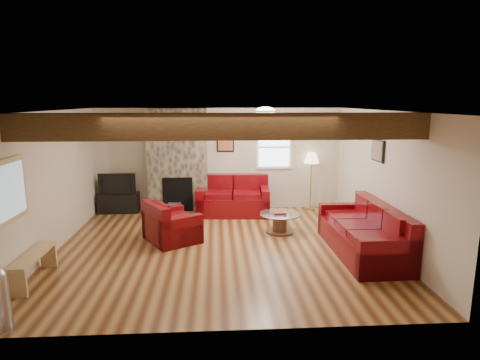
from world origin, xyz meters
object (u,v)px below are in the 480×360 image
(sofa_three, at_px, (362,230))
(loveseat, at_px, (233,195))
(coffee_table, at_px, (280,223))
(tv_cabinet, at_px, (119,203))
(television, at_px, (118,183))
(floor_lamp, at_px, (312,161))
(armchair_red, at_px, (172,221))

(sofa_three, bearing_deg, loveseat, -142.03)
(coffee_table, bearing_deg, tv_cabinet, 154.28)
(television, xyz_separation_m, floor_lamp, (4.71, 0.02, 0.49))
(coffee_table, relative_size, tv_cabinet, 0.88)
(loveseat, height_order, floor_lamp, floor_lamp)
(loveseat, bearing_deg, armchair_red, -120.99)
(floor_lamp, bearing_deg, tv_cabinet, -179.76)
(loveseat, height_order, television, television)
(television, bearing_deg, floor_lamp, 0.24)
(sofa_three, xyz_separation_m, television, (-4.93, 2.98, 0.28))
(television, distance_m, floor_lamp, 4.74)
(coffee_table, distance_m, tv_cabinet, 4.06)
(tv_cabinet, bearing_deg, floor_lamp, 0.24)
(sofa_three, bearing_deg, armchair_red, -105.31)
(armchair_red, distance_m, tv_cabinet, 2.59)
(loveseat, xyz_separation_m, tv_cabinet, (-2.76, 0.30, -0.21))
(loveseat, distance_m, armchair_red, 2.20)
(loveseat, distance_m, tv_cabinet, 2.79)
(loveseat, xyz_separation_m, armchair_red, (-1.26, -1.80, -0.06))
(loveseat, bearing_deg, television, 177.71)
(coffee_table, distance_m, floor_lamp, 2.30)
(loveseat, height_order, coffee_table, loveseat)
(sofa_three, xyz_separation_m, floor_lamp, (-0.22, 3.00, 0.78))
(loveseat, relative_size, floor_lamp, 1.19)
(armchair_red, bearing_deg, television, 4.23)
(armchair_red, xyz_separation_m, coffee_table, (2.15, 0.34, -0.19))
(armchair_red, relative_size, tv_cabinet, 1.02)
(floor_lamp, bearing_deg, armchair_red, -146.47)
(loveseat, bearing_deg, coffee_table, -54.64)
(loveseat, relative_size, television, 1.95)
(armchair_red, distance_m, floor_lamp, 3.93)
(sofa_three, distance_m, floor_lamp, 3.10)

